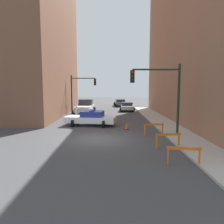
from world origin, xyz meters
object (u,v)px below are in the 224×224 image
at_px(parked_car_mid, 120,103).
at_px(traffic_cone, 127,126).
at_px(police_car, 91,118).
at_px(barrier_back, 154,127).
at_px(white_truck, 85,107).
at_px(pedestrian_crossing, 77,114).
at_px(barrier_front, 184,153).
at_px(traffic_light_near, 163,89).
at_px(traffic_light_far, 80,89).
at_px(parked_car_near, 127,106).
at_px(barrier_mid, 168,138).

relative_size(parked_car_mid, traffic_cone, 6.76).
bearing_deg(police_car, barrier_back, -118.84).
height_order(white_truck, pedestrian_crossing, white_truck).
height_order(barrier_front, traffic_cone, barrier_front).
distance_m(traffic_light_near, barrier_front, 6.73).
relative_size(traffic_light_far, parked_car_near, 1.18).
xyz_separation_m(police_car, parked_car_near, (4.40, 12.69, -0.05)).
bearing_deg(police_car, pedestrian_crossing, 46.89).
bearing_deg(traffic_light_near, parked_car_mid, 94.68).
xyz_separation_m(parked_car_mid, barrier_mid, (1.68, -27.93, -0.06)).
xyz_separation_m(police_car, traffic_cone, (3.24, -1.88, -0.41)).
relative_size(parked_car_near, parked_car_mid, 1.00).
xyz_separation_m(traffic_light_near, traffic_light_far, (-8.03, 13.87, -0.13)).
bearing_deg(traffic_cone, traffic_light_far, 116.47).
bearing_deg(pedestrian_crossing, parked_car_mid, 70.14).
distance_m(police_car, barrier_front, 11.80).
xyz_separation_m(traffic_light_near, barrier_front, (-0.38, -6.06, -2.91)).
bearing_deg(white_truck, barrier_mid, -65.48).
bearing_deg(barrier_front, barrier_mid, 89.41).
xyz_separation_m(parked_car_near, barrier_back, (0.74, -16.84, -0.06)).
xyz_separation_m(parked_car_near, traffic_cone, (-1.17, -14.57, -0.36)).
bearing_deg(white_truck, barrier_back, -61.21).
bearing_deg(white_truck, traffic_light_near, -60.07).
relative_size(pedestrian_crossing, traffic_cone, 2.53).
distance_m(parked_car_mid, pedestrian_crossing, 18.81).
distance_m(white_truck, parked_car_mid, 11.98).
bearing_deg(traffic_light_far, traffic_cone, -63.53).
bearing_deg(pedestrian_crossing, traffic_light_near, -45.94).
xyz_separation_m(pedestrian_crossing, barrier_back, (6.86, -6.45, -0.24)).
relative_size(parked_car_mid, pedestrian_crossing, 2.67).
xyz_separation_m(traffic_light_near, parked_car_near, (-1.26, 17.18, -2.86)).
distance_m(police_car, pedestrian_crossing, 2.86).
height_order(parked_car_near, pedestrian_crossing, pedestrian_crossing).
relative_size(white_truck, barrier_mid, 3.47).
bearing_deg(barrier_back, police_car, 141.07).
height_order(barrier_front, barrier_back, same).
height_order(traffic_light_far, barrier_front, traffic_light_far).
height_order(parked_car_mid, barrier_mid, parked_car_mid).
relative_size(police_car, white_truck, 0.90).
relative_size(traffic_light_far, police_car, 1.05).
relative_size(parked_car_near, pedestrian_crossing, 2.67).
relative_size(barrier_front, barrier_back, 1.01).
relative_size(barrier_mid, traffic_cone, 2.41).
height_order(traffic_light_far, parked_car_mid, traffic_light_far).
xyz_separation_m(traffic_light_far, traffic_cone, (5.60, -11.25, -3.08)).
height_order(traffic_light_far, barrier_back, traffic_light_far).
xyz_separation_m(white_truck, barrier_front, (6.96, -20.14, -0.29)).
distance_m(white_truck, parked_car_near, 6.83).
bearing_deg(barrier_mid, traffic_cone, 109.96).
bearing_deg(barrier_mid, parked_car_near, 92.57).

